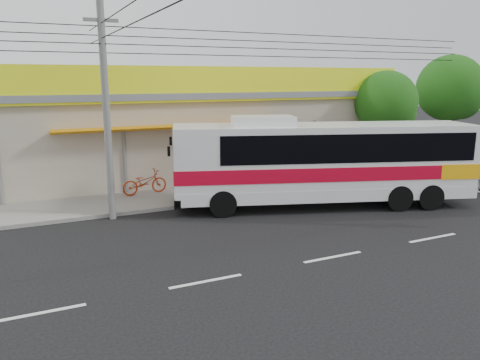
{
  "coord_description": "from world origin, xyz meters",
  "views": [
    {
      "loc": [
        -7.96,
        -13.12,
        5.18
      ],
      "look_at": [
        -0.94,
        2.0,
        1.53
      ],
      "focal_mm": 35.0,
      "sensor_mm": 36.0,
      "label": 1
    }
  ],
  "objects_px": {
    "coach_bus": "(328,158)",
    "utility_pole": "(102,38)",
    "tree_far": "(452,90)",
    "tree_near": "(388,104)",
    "motorbike_red": "(145,182)"
  },
  "relations": [
    {
      "from": "coach_bus",
      "to": "tree_far",
      "type": "height_order",
      "value": "tree_far"
    },
    {
      "from": "utility_pole",
      "to": "tree_far",
      "type": "xyz_separation_m",
      "value": [
        20.88,
        3.23,
        -2.09
      ]
    },
    {
      "from": "motorbike_red",
      "to": "utility_pole",
      "type": "xyz_separation_m",
      "value": [
        -1.88,
        -2.67,
        5.85
      ]
    },
    {
      "from": "coach_bus",
      "to": "utility_pole",
      "type": "height_order",
      "value": "utility_pole"
    },
    {
      "from": "coach_bus",
      "to": "tree_far",
      "type": "distance_m",
      "value": 13.72
    },
    {
      "from": "motorbike_red",
      "to": "tree_far",
      "type": "height_order",
      "value": "tree_far"
    },
    {
      "from": "tree_near",
      "to": "coach_bus",
      "type": "bearing_deg",
      "value": -147.74
    },
    {
      "from": "coach_bus",
      "to": "motorbike_red",
      "type": "xyz_separation_m",
      "value": [
        -6.49,
        4.51,
        -1.31
      ]
    },
    {
      "from": "coach_bus",
      "to": "tree_far",
      "type": "relative_size",
      "value": 1.87
    },
    {
      "from": "motorbike_red",
      "to": "tree_near",
      "type": "distance_m",
      "value": 13.78
    },
    {
      "from": "tree_far",
      "to": "utility_pole",
      "type": "bearing_deg",
      "value": -171.19
    },
    {
      "from": "coach_bus",
      "to": "tree_near",
      "type": "bearing_deg",
      "value": 50.26
    },
    {
      "from": "coach_bus",
      "to": "tree_near",
      "type": "relative_size",
      "value": 2.19
    },
    {
      "from": "coach_bus",
      "to": "motorbike_red",
      "type": "bearing_deg",
      "value": 163.18
    },
    {
      "from": "tree_near",
      "to": "tree_far",
      "type": "relative_size",
      "value": 0.85
    }
  ]
}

